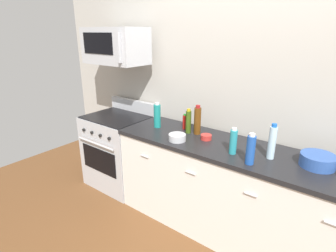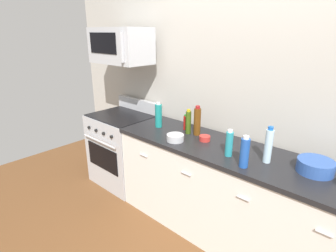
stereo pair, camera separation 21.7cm
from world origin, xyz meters
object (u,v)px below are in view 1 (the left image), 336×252
object	(u,v)px
bottle_sparkling_teal	(157,116)
bottle_water_clear	(272,142)
bottle_hot_sauce_red	(185,122)
bowl_red_small	(206,137)
bowl_blue_mixing	(318,160)
microwave	(115,46)
bottle_wine_amber	(197,120)
bowl_steel_prep	(177,137)
bottle_soda_blue	(251,150)
bottle_dish_soap	(233,141)
bottle_olive_oil	(188,122)
range_oven	(119,150)

from	to	relation	value
bottle_sparkling_teal	bottle_water_clear	distance (m)	1.22
bottle_hot_sauce_red	bowl_red_small	distance (m)	0.36
bowl_blue_mixing	bowl_red_small	bearing A→B (deg)	-177.35
microwave	bottle_water_clear	xyz separation A→B (m)	(1.86, -0.06, -0.69)
bowl_blue_mixing	bottle_wine_amber	bearing A→B (deg)	178.27
microwave	bowl_steel_prep	distance (m)	1.33
microwave	bottle_sparkling_teal	distance (m)	0.95
bottle_wine_amber	bowl_steel_prep	distance (m)	0.30
bottle_soda_blue	bottle_sparkling_teal	bearing A→B (deg)	168.97
bottle_hot_sauce_red	bowl_blue_mixing	world-z (taller)	bottle_hot_sauce_red
bottle_wine_amber	bottle_dish_soap	world-z (taller)	bottle_wine_amber
bottle_hot_sauce_red	bottle_sparkling_teal	bearing A→B (deg)	-153.32
bottle_sparkling_teal	bottle_water_clear	bearing A→B (deg)	-1.01
bottle_olive_oil	bottle_wine_amber	world-z (taller)	bottle_wine_amber
bottle_hot_sauce_red	bottle_wine_amber	bearing A→B (deg)	-13.71
microwave	bottle_hot_sauce_red	distance (m)	1.18
bottle_sparkling_teal	bowl_red_small	size ratio (longest dim) A/B	2.61
range_oven	bottle_olive_oil	bearing A→B (deg)	3.48
bowl_blue_mixing	range_oven	bearing A→B (deg)	-178.44
bottle_soda_blue	bowl_blue_mixing	world-z (taller)	bottle_soda_blue
bottle_hot_sauce_red	bowl_red_small	bearing A→B (deg)	-20.11
range_oven	bowl_steel_prep	world-z (taller)	range_oven
range_oven	bottle_sparkling_teal	size ratio (longest dim) A/B	3.88
bottle_olive_oil	bottle_hot_sauce_red	size ratio (longest dim) A/B	1.55
bottle_wine_amber	bottle_hot_sauce_red	world-z (taller)	bottle_wine_amber
range_oven	bottle_hot_sauce_red	world-z (taller)	bottle_hot_sauce_red
bottle_hot_sauce_red	bowl_steel_prep	world-z (taller)	bottle_hot_sauce_red
bottle_dish_soap	range_oven	bearing A→B (deg)	175.60
bottle_water_clear	bottle_olive_oil	xyz separation A→B (m)	(-0.86, 0.08, -0.02)
bottle_olive_oil	bottle_hot_sauce_red	xyz separation A→B (m)	(-0.10, 0.08, -0.04)
bottle_wine_amber	bowl_blue_mixing	world-z (taller)	bottle_wine_amber
bowl_blue_mixing	bottle_soda_blue	bearing A→B (deg)	-147.47
range_oven	microwave	xyz separation A→B (m)	(0.00, 0.04, 1.28)
range_oven	bottle_dish_soap	bearing A→B (deg)	-4.40
range_oven	bowl_blue_mixing	distance (m)	2.25
bottle_sparkling_teal	bowl_steel_prep	distance (m)	0.45
range_oven	microwave	size ratio (longest dim) A/B	1.44
range_oven	bowl_steel_prep	xyz separation A→B (m)	(1.04, -0.18, 0.48)
bowl_steel_prep	bottle_soda_blue	bearing A→B (deg)	-3.10
microwave	bowl_red_small	xyz separation A→B (m)	(1.24, -0.03, -0.80)
bottle_dish_soap	bowl_blue_mixing	bearing A→B (deg)	16.34
microwave	bottle_olive_oil	bearing A→B (deg)	0.93
bottle_dish_soap	bowl_red_small	world-z (taller)	bottle_dish_soap
bottle_soda_blue	bottle_dish_soap	xyz separation A→B (m)	(-0.19, 0.09, -0.01)
bottle_water_clear	bottle_wine_amber	bearing A→B (deg)	171.81
bottle_sparkling_teal	bottle_olive_oil	xyz separation A→B (m)	(0.36, 0.06, -0.01)
range_oven	bottle_olive_oil	distance (m)	1.16
bottle_olive_oil	bowl_steel_prep	size ratio (longest dim) A/B	1.53
microwave	bowl_steel_prep	bearing A→B (deg)	-12.03
bottle_dish_soap	microwave	bearing A→B (deg)	173.99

